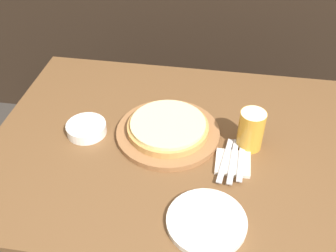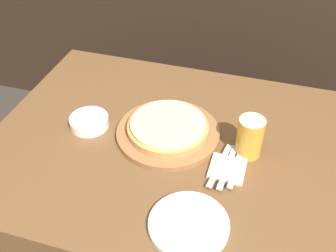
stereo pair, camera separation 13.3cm
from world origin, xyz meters
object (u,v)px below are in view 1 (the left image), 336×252
(dinner_plate, at_px, (207,222))
(side_bowl, at_px, (87,128))
(dinner_knife, at_px, (233,161))
(spoon, at_px, (241,162))
(beer_glass, at_px, (251,129))
(pizza_on_board, at_px, (168,130))
(fork, at_px, (225,160))

(dinner_plate, distance_m, side_bowl, 0.55)
(side_bowl, relative_size, dinner_knife, 0.68)
(dinner_plate, relative_size, spoon, 1.29)
(beer_glass, bearing_deg, dinner_plate, -108.36)
(beer_glass, height_order, spoon, beer_glass)
(beer_glass, distance_m, dinner_plate, 0.36)
(beer_glass, bearing_deg, side_bowl, -177.87)
(pizza_on_board, xyz_separation_m, beer_glass, (0.28, -0.01, 0.05))
(pizza_on_board, height_order, spoon, pizza_on_board)
(pizza_on_board, bearing_deg, dinner_plate, -64.76)
(pizza_on_board, bearing_deg, beer_glass, -2.26)
(beer_glass, height_order, fork, beer_glass)
(spoon, bearing_deg, dinner_knife, 180.00)
(spoon, bearing_deg, dinner_plate, -110.13)
(dinner_plate, bearing_deg, fork, 80.99)
(beer_glass, height_order, side_bowl, beer_glass)
(dinner_knife, distance_m, spoon, 0.02)
(pizza_on_board, distance_m, dinner_knife, 0.25)
(dinner_plate, height_order, spoon, dinner_plate)
(side_bowl, distance_m, spoon, 0.54)
(side_bowl, relative_size, spoon, 0.80)
(side_bowl, height_order, fork, side_bowl)
(pizza_on_board, distance_m, side_bowl, 0.28)
(dinner_knife, xyz_separation_m, spoon, (0.02, 0.00, 0.00))
(pizza_on_board, relative_size, fork, 1.77)
(dinner_knife, height_order, spoon, same)
(beer_glass, distance_m, dinner_knife, 0.12)
(spoon, bearing_deg, fork, 180.00)
(beer_glass, distance_m, side_bowl, 0.56)
(pizza_on_board, distance_m, beer_glass, 0.28)
(pizza_on_board, xyz_separation_m, spoon, (0.25, -0.11, -0.01))
(side_bowl, bearing_deg, dinner_knife, -8.40)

